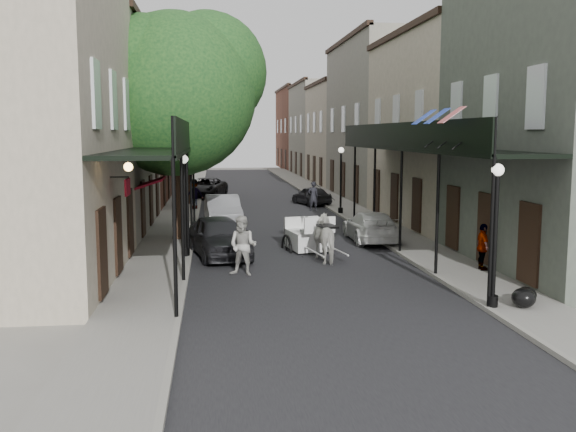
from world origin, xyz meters
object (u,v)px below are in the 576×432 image
object	(u,v)px
lamppost_right_far	(341,179)
tree_far	(193,114)
tree_near	(184,88)
lamppost_right_near	(495,233)
carriage	(305,222)
car_left_near	(219,236)
pedestrian_sidewalk_right	(483,247)
car_left_mid	(223,211)
car_left_far	(206,188)
car_right_near	(371,226)
car_right_far	(311,196)
pedestrian_walking	(243,246)
lamppost_left	(185,204)
horse	(328,238)
pedestrian_sidewalk_left	(194,194)

from	to	relation	value
lamppost_right_far	tree_far	bearing A→B (deg)	143.49
tree_near	lamppost_right_near	world-z (taller)	tree_near
carriage	car_left_near	distance (m)	3.67
pedestrian_sidewalk_right	car_left_mid	distance (m)	14.60
car_left_far	car_right_near	xyz separation A→B (m)	(7.20, -20.32, -0.05)
car_right_near	car_right_far	bearing A→B (deg)	-87.49
carriage	lamppost_right_far	bearing A→B (deg)	61.09
lamppost_right_near	pedestrian_walking	bearing A→B (deg)	141.23
pedestrian_sidewalk_right	pedestrian_walking	bearing A→B (deg)	89.95
lamppost_right_near	carriage	world-z (taller)	lamppost_right_near
pedestrian_sidewalk_right	lamppost_left	bearing A→B (deg)	74.26
horse	car_right_far	bearing A→B (deg)	-107.14
car_left_near	car_left_far	distance (m)	23.05
tree_near	car_left_mid	xyz separation A→B (m)	(1.60, 4.19, -5.72)
pedestrian_sidewalk_right	lamppost_right_near	bearing A→B (deg)	164.28
horse	car_right_near	bearing A→B (deg)	-132.78
tree_far	lamppost_right_near	distance (m)	27.74
tree_near	pedestrian_sidewalk_right	xyz separation A→B (m)	(9.91, -7.81, -5.60)
car_left_near	car_right_near	distance (m)	7.02
horse	car_left_near	distance (m)	4.11
lamppost_left	car_left_far	size ratio (longest dim) A/B	0.74
lamppost_right_near	pedestrian_sidewalk_right	world-z (taller)	lamppost_right_near
car_left_near	carriage	bearing A→B (deg)	8.74
pedestrian_sidewalk_left	car_right_far	xyz separation A→B (m)	(7.46, 2.27, -0.40)
lamppost_right_far	pedestrian_walking	world-z (taller)	lamppost_right_far
tree_far	pedestrian_walking	distance (m)	21.83
lamppost_left	car_left_mid	distance (m)	8.60
car_left_far	tree_far	bearing A→B (deg)	-82.69
lamppost_right_far	car_left_near	distance (m)	13.69
lamppost_left	carriage	bearing A→B (deg)	18.26
pedestrian_walking	pedestrian_sidewalk_left	xyz separation A→B (m)	(-2.07, 18.11, 0.03)
lamppost_right_far	pedestrian_sidewalk_left	distance (m)	8.93
tree_near	lamppost_left	bearing A→B (deg)	-88.66
lamppost_left	lamppost_right_far	xyz separation A→B (m)	(8.20, 12.00, 0.00)
car_left_mid	car_left_far	bearing A→B (deg)	90.02
lamppost_right_far	car_left_mid	xyz separation A→B (m)	(-6.70, -3.63, -1.28)
pedestrian_sidewalk_right	car_left_far	world-z (taller)	pedestrian_sidewalk_right
pedestrian_sidewalk_left	car_right_near	xyz separation A→B (m)	(7.80, -12.11, -0.36)
pedestrian_sidewalk_right	car_left_far	distance (m)	28.52
car_left_near	car_left_far	world-z (taller)	car_left_near
lamppost_left	pedestrian_sidewalk_right	distance (m)	10.53
tree_near	carriage	distance (m)	7.67
tree_far	pedestrian_sidewalk_left	distance (m)	5.72
car_left_near	lamppost_right_near	bearing A→B (deg)	-61.26
pedestrian_sidewalk_right	car_right_far	bearing A→B (deg)	11.27
car_left_mid	lamppost_right_near	bearing A→B (deg)	-71.54
pedestrian_sidewalk_right	car_left_mid	world-z (taller)	pedestrian_sidewalk_right
carriage	lamppost_left	bearing A→B (deg)	-171.99
lamppost_right_near	car_right_far	bearing A→B (deg)	91.90
lamppost_right_near	car_left_far	xyz separation A→B (m)	(-7.70, 31.32, -1.35)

